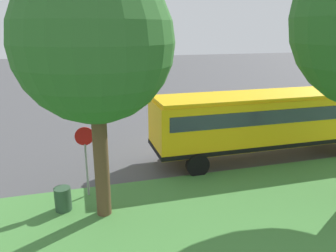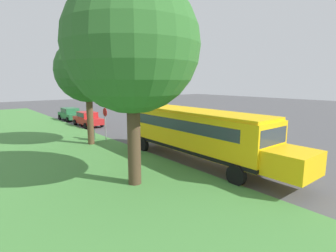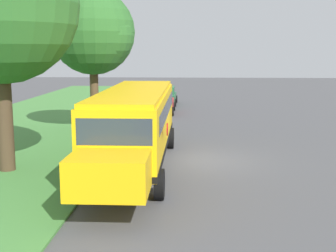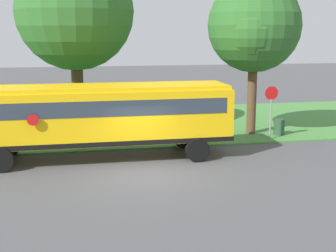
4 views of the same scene
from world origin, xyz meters
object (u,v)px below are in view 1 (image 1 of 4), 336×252
object	(u,v)px
school_bus	(267,119)
stop_sign	(86,154)
oak_tree_roadside_mid	(97,45)
trash_bin	(63,200)

from	to	relation	value
school_bus	stop_sign	distance (m)	8.74
school_bus	oak_tree_roadside_mid	world-z (taller)	oak_tree_roadside_mid
trash_bin	stop_sign	bearing A→B (deg)	-45.92
oak_tree_roadside_mid	trash_bin	bearing A→B (deg)	72.89
stop_sign	trash_bin	xyz separation A→B (m)	(-0.85, 0.88, -1.29)
school_bus	trash_bin	world-z (taller)	school_bus
school_bus	stop_sign	bearing A→B (deg)	102.16
oak_tree_roadside_mid	stop_sign	xyz separation A→B (m)	(1.29, 0.54, -3.88)
school_bus	trash_bin	size ratio (longest dim) A/B	13.80
school_bus	trash_bin	bearing A→B (deg)	105.94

